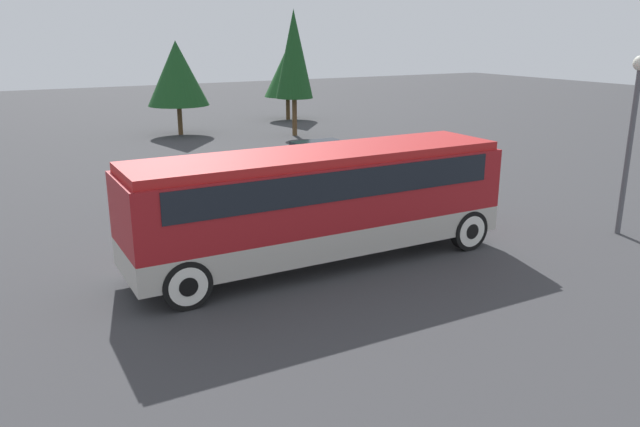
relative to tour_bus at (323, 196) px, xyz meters
name	(u,v)px	position (x,y,z in m)	size (l,w,h in m)	color
ground_plane	(320,262)	(-0.10, 0.00, -1.82)	(120.00, 120.00, 0.00)	#38383A
tour_bus	(323,196)	(0.00, 0.00, 0.00)	(10.12, 2.57, 3.00)	#B7B2A8
parked_car_near	(323,159)	(5.01, 9.01, -1.10)	(4.07, 1.87, 1.47)	#2D5638
parked_car_mid	(215,185)	(-0.53, 6.93, -1.12)	(4.54, 1.88, 1.41)	#7A6B5B
lamp_post	(633,118)	(9.04, -2.21, 1.68)	(0.44, 0.44, 5.27)	#515156
tree_left	(294,55)	(8.87, 19.32, 2.84)	(2.17, 2.17, 7.17)	brown
tree_center	(177,73)	(3.05, 22.96, 1.76)	(3.58, 3.58, 5.45)	brown
tree_right	(287,72)	(11.66, 25.91, 1.41)	(3.25, 3.25, 4.89)	brown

